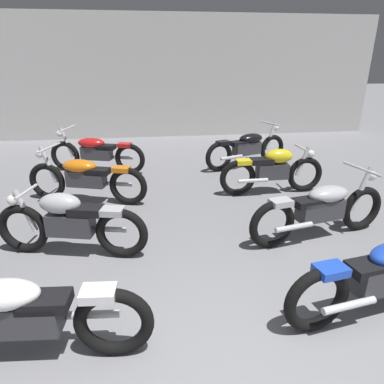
{
  "coord_description": "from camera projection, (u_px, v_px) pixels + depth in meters",
  "views": [
    {
      "loc": [
        -0.61,
        -1.53,
        2.39
      ],
      "look_at": [
        0.0,
        3.08,
        0.55
      ],
      "focal_mm": 32.0,
      "sensor_mm": 36.0,
      "label": 1
    }
  ],
  "objects": [
    {
      "name": "motorcycle_right_row_2",
      "position": [
        273.0,
        170.0,
        6.28
      ],
      "size": [
        1.97,
        0.48,
        0.88
      ],
      "color": "black",
      "rests_on": "ground"
    },
    {
      "name": "motorcycle_left_row_1",
      "position": [
        70.0,
        222.0,
        4.29
      ],
      "size": [
        1.94,
        0.63,
        0.88
      ],
      "color": "black",
      "rests_on": "ground"
    },
    {
      "name": "motorcycle_left_row_0",
      "position": [
        18.0,
        315.0,
        2.77
      ],
      "size": [
        2.17,
        0.68,
        0.97
      ],
      "color": "black",
      "rests_on": "ground"
    },
    {
      "name": "motorcycle_left_row_2",
      "position": [
        86.0,
        177.0,
        5.91
      ],
      "size": [
        2.11,
        0.88,
        0.97
      ],
      "color": "black",
      "rests_on": "ground"
    },
    {
      "name": "motorcycle_right_row_1",
      "position": [
        321.0,
        208.0,
        4.7
      ],
      "size": [
        2.15,
        0.78,
        0.97
      ],
      "color": "black",
      "rests_on": "ground"
    },
    {
      "name": "motorcycle_right_row_3",
      "position": [
        247.0,
        147.0,
        7.85
      ],
      "size": [
        2.08,
        0.96,
        0.97
      ],
      "color": "black",
      "rests_on": "ground"
    },
    {
      "name": "motorcycle_left_row_3",
      "position": [
        96.0,
        152.0,
        7.47
      ],
      "size": [
        2.11,
        0.86,
        0.97
      ],
      "color": "black",
      "rests_on": "ground"
    },
    {
      "name": "back_wall",
      "position": [
        164.0,
        78.0,
        10.46
      ],
      "size": [
        13.32,
        0.24,
        3.6
      ],
      "primitive_type": "cube",
      "color": "#BCBAB7",
      "rests_on": "ground"
    }
  ]
}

